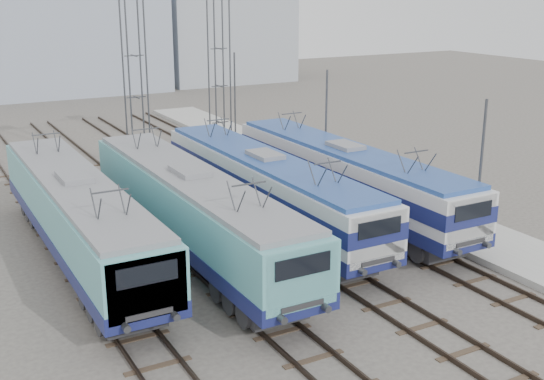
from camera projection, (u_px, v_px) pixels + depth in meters
The scene contains 13 objects.
ground at pixel (337, 318), 24.50m from camera, with size 160.00×160.00×0.00m, color #514C47.
platform at pixel (412, 210), 35.89m from camera, with size 4.00×70.00×0.30m, color #9E9E99.
locomotive_far_left at pixel (79, 214), 28.71m from camera, with size 2.89×18.24×3.43m.
locomotive_center_left at pixel (193, 208), 29.36m from camera, with size 2.95×18.62×3.50m.
locomotive_center_right at pixel (267, 185), 32.80m from camera, with size 2.84×17.93×3.37m.
locomotive_far_right at pixel (347, 174), 34.70m from camera, with size 2.83×17.91×3.37m.
catenary_tower_west at pixel (135, 70), 41.07m from camera, with size 4.50×1.20×12.00m.
catenary_tower_east at pixel (219, 62), 45.76m from camera, with size 4.50×1.20×12.00m.
mast_front at pixel (480, 180), 29.16m from camera, with size 0.12×0.12×7.00m, color #3F4247.
mast_mid at pixel (326, 131), 39.23m from camera, with size 0.12×0.12×7.00m, color #3F4247.
mast_rear at pixel (235, 101), 49.31m from camera, with size 0.12×0.12×7.00m, color #3F4247.
building_center at pixel (56, 10), 75.82m from camera, with size 22.00×14.00×18.00m, color #949FB2.
building_east at pixel (220, 32), 85.93m from camera, with size 16.00×12.00×12.00m, color #989FA9.
Camera 1 is at (-12.74, -18.29, 11.43)m, focal length 45.00 mm.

